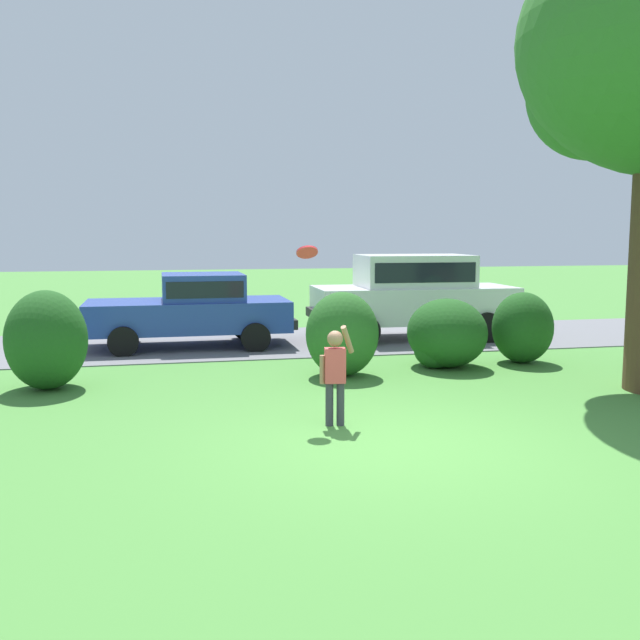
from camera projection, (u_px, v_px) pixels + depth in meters
name	position (u px, v px, depth m)	size (l,w,h in m)	color
ground_plane	(395.00, 443.00, 8.37)	(80.00, 80.00, 0.00)	#478438
driveway_strip	(282.00, 342.00, 16.09)	(28.00, 4.40, 0.02)	slate
shrub_near_tree	(46.00, 340.00, 11.19)	(1.24, 1.40, 1.54)	#1E511C
shrub_centre_left	(342.00, 334.00, 12.24)	(1.24, 1.21, 1.43)	#286023
shrub_centre	(445.00, 335.00, 13.06)	(1.42, 1.60, 1.24)	#1E511C
shrub_centre_right	(523.00, 328.00, 13.49)	(1.12, 1.16, 1.32)	#1E511C
parked_sedan	(193.00, 307.00, 15.29)	(4.41, 2.12, 1.56)	#28429E
parked_suv	(414.00, 292.00, 16.47)	(4.75, 2.20, 1.92)	white
child_thrower	(335.00, 370.00, 9.07)	(0.46, 0.24, 1.29)	#383842
frisbee	(307.00, 252.00, 9.30)	(0.28, 0.25, 0.18)	red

